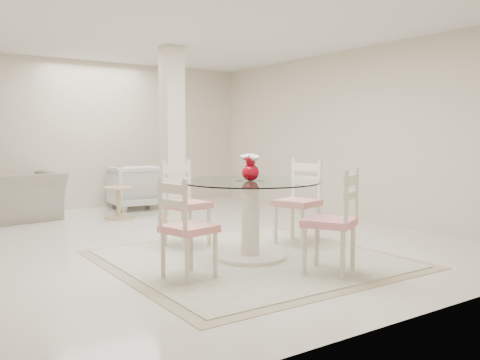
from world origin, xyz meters
TOP-DOWN VIEW (x-y plane):
  - ground at (0.00, 0.00)m, footprint 7.00×7.00m
  - room_shell at (0.00, 0.00)m, footprint 6.02×7.02m
  - column at (0.50, 1.30)m, footprint 0.30×0.30m
  - area_rug at (0.08, -1.38)m, footprint 2.91×2.91m
  - dining_table at (0.08, -1.38)m, footprint 1.48×1.48m
  - red_vase at (0.08, -1.38)m, footprint 0.22×0.21m
  - dining_chair_east at (1.05, -1.07)m, footprint 0.58×0.58m
  - dining_chair_north at (-0.22, -0.41)m, footprint 0.52×0.52m
  - dining_chair_west at (-0.90, -1.69)m, footprint 0.50×0.50m
  - dining_chair_south at (0.40, -2.35)m, footprint 0.62×0.62m
  - recliner_taupe at (-1.46, 2.73)m, footprint 1.32×1.20m
  - armchair_white at (0.57, 2.96)m, footprint 0.93×0.95m
  - side_table at (-0.10, 2.05)m, footprint 0.49×0.49m

SIDE VIEW (x-z plane):
  - ground at x=0.00m, z-range 0.00..0.00m
  - area_rug at x=0.08m, z-range 0.00..0.02m
  - side_table at x=-0.10m, z-range -0.02..0.49m
  - recliner_taupe at x=-1.46m, z-range 0.00..0.77m
  - armchair_white at x=0.57m, z-range 0.00..0.80m
  - dining_table at x=0.08m, z-range 0.01..0.86m
  - dining_chair_west at x=-0.90m, z-range 0.03..1.08m
  - dining_chair_south at x=0.40m, z-range 0.03..1.16m
  - dining_chair_north at x=-0.22m, z-range 0.03..1.18m
  - dining_chair_east at x=1.05m, z-range 0.03..1.19m
  - red_vase at x=0.08m, z-range 0.85..1.14m
  - column at x=0.50m, z-range 0.00..2.70m
  - room_shell at x=0.00m, z-range 0.50..3.21m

